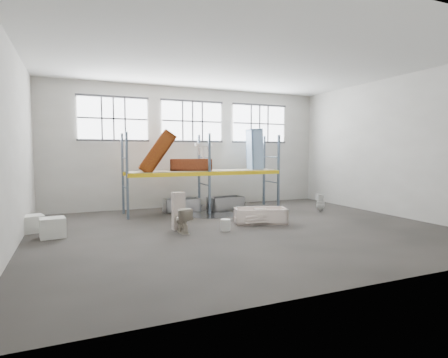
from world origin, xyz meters
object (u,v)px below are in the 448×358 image
steel_tub_left (182,205)px  blue_tub_upright (255,150)px  toilet_beige (183,220)px  bathtub_beige (260,216)px  carton_near (53,228)px  steel_tub_right (226,203)px  toilet_white (321,202)px  bucket (225,225)px  cistern_tall (179,211)px  rust_tub_flat (191,165)px

steel_tub_left → blue_tub_upright: 3.80m
toilet_beige → blue_tub_upright: size_ratio=0.43×
bathtub_beige → carton_near: carton_near is taller
steel_tub_right → blue_tub_upright: (1.36, 0.14, 2.14)m
bathtub_beige → carton_near: (-6.14, 0.45, 0.03)m
steel_tub_right → blue_tub_upright: bearing=5.7°
toilet_white → bucket: (-4.75, -1.68, -0.18)m
toilet_beige → blue_tub_upright: blue_tub_upright is taller
toilet_beige → toilet_white: toilet_beige is taller
bathtub_beige → blue_tub_upright: 4.03m
bucket → carton_near: size_ratio=0.54×
bathtub_beige → carton_near: size_ratio=2.64×
carton_near → bucket: bearing=-12.6°
cistern_tall → steel_tub_left: 3.24m
steel_tub_right → carton_near: bearing=-157.8°
steel_tub_right → bucket: steel_tub_right is taller
toilet_beige → cistern_tall: bearing=-89.9°
bathtub_beige → steel_tub_right: (0.04, 2.97, 0.01)m
cistern_tall → carton_near: (-3.42, 0.34, -0.29)m
bucket → steel_tub_right: bearing=66.7°
toilet_white → carton_near: size_ratio=1.12×
blue_tub_upright → bucket: blue_tub_upright is taller
cistern_tall → toilet_white: (5.97, 0.99, -0.21)m
bucket → bathtub_beige: bearing=21.6°
cistern_tall → steel_tub_right: bearing=41.7°
cistern_tall → carton_near: 3.45m
cistern_tall → rust_tub_flat: rust_tub_flat is taller
bucket → carton_near: bearing=167.4°
steel_tub_right → bucket: size_ratio=4.18×
rust_tub_flat → blue_tub_upright: bearing=0.5°
carton_near → blue_tub_upright: bearing=19.4°
toilet_white → steel_tub_left: size_ratio=0.52×
steel_tub_left → carton_near: carton_near is taller
steel_tub_left → toilet_white: bearing=-22.7°
toilet_beige → carton_near: 3.51m
toilet_white → steel_tub_left: 5.41m
bathtub_beige → toilet_beige: 2.75m
bathtub_beige → toilet_white: 3.43m
bathtub_beige → steel_tub_right: 2.97m
bathtub_beige → rust_tub_flat: size_ratio=1.05×
blue_tub_upright → carton_near: size_ratio=2.72×
steel_tub_left → carton_near: (-4.41, -2.73, 0.02)m
blue_tub_upright → toilet_white: bearing=-47.3°
bathtub_beige → rust_tub_flat: 3.72m
blue_tub_upright → bucket: size_ratio=5.06×
bathtub_beige → steel_tub_left: size_ratio=1.21×
cistern_tall → blue_tub_upright: blue_tub_upright is taller
toilet_white → bucket: 5.04m
bathtub_beige → toilet_beige: toilet_beige is taller
steel_tub_left → bucket: 3.78m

